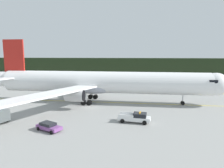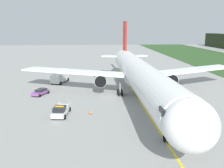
{
  "view_description": "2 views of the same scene",
  "coord_description": "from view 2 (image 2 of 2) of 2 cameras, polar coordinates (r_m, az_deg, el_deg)",
  "views": [
    {
      "loc": [
        11.97,
        -44.67,
        12.16
      ],
      "look_at": [
        4.72,
        4.79,
        4.9
      ],
      "focal_mm": 33.13,
      "sensor_mm": 36.0,
      "label": 1
    },
    {
      "loc": [
        51.28,
        -3.12,
        14.34
      ],
      "look_at": [
        7.3,
        -0.0,
        4.42
      ],
      "focal_mm": 40.66,
      "sensor_mm": 36.0,
      "label": 2
    }
  ],
  "objects": [
    {
      "name": "taxiway_centerline_main",
      "position": [
        51.75,
        6.11,
        -3.47
      ],
      "size": [
        81.81,
        0.73,
        0.01
      ],
      "primitive_type": "cube",
      "rotation": [
        0.0,
        0.0,
        0.01
      ],
      "color": "yellow",
      "rests_on": "ground"
    },
    {
      "name": "staff_car",
      "position": [
        56.84,
        -15.74,
        -1.68
      ],
      "size": [
        4.7,
        3.38,
        1.3
      ],
      "color": "#7F478C",
      "rests_on": "ground"
    },
    {
      "name": "ops_pickup_truck",
      "position": [
        42.87,
        -11.4,
        -5.84
      ],
      "size": [
        5.92,
        2.77,
        1.94
      ],
      "color": "white",
      "rests_on": "ground"
    },
    {
      "name": "ground",
      "position": [
        53.33,
        -0.55,
        -2.91
      ],
      "size": [
        320.0,
        320.0,
        0.0
      ],
      "primitive_type": "plane",
      "color": "gray"
    },
    {
      "name": "airliner",
      "position": [
        51.18,
        6.12,
        2.16
      ],
      "size": [
        61.13,
        52.02,
        15.95
      ],
      "color": "white",
      "rests_on": "ground"
    },
    {
      "name": "catering_truck",
      "position": [
        67.93,
        -11.58,
        1.79
      ],
      "size": [
        6.89,
        4.24,
        3.59
      ],
      "color": "silver",
      "rests_on": "ground"
    },
    {
      "name": "apron_cone",
      "position": [
        43.16,
        -4.82,
        -6.33
      ],
      "size": [
        0.52,
        0.52,
        0.65
      ],
      "color": "black",
      "rests_on": "ground"
    }
  ]
}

